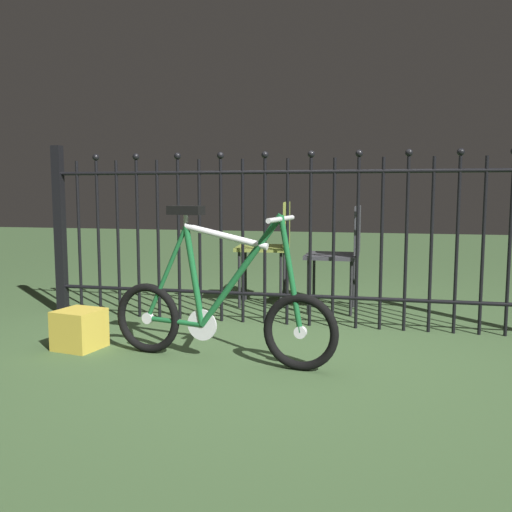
{
  "coord_description": "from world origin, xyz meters",
  "views": [
    {
      "loc": [
        0.66,
        -3.18,
        0.95
      ],
      "look_at": [
        -0.11,
        0.21,
        0.55
      ],
      "focal_mm": 39.13,
      "sensor_mm": 36.0,
      "label": 1
    }
  ],
  "objects_px": {
    "chair_olive": "(272,241)",
    "chair_charcoal": "(343,248)",
    "bicycle": "(219,310)",
    "display_crate": "(80,329)"
  },
  "relations": [
    {
      "from": "chair_charcoal",
      "to": "display_crate",
      "type": "distance_m",
      "value": 2.11
    },
    {
      "from": "chair_olive",
      "to": "display_crate",
      "type": "relative_size",
      "value": 3.46
    },
    {
      "from": "bicycle",
      "to": "chair_olive",
      "type": "height_order",
      "value": "bicycle"
    },
    {
      "from": "bicycle",
      "to": "chair_olive",
      "type": "distance_m",
      "value": 1.64
    },
    {
      "from": "chair_olive",
      "to": "chair_charcoal",
      "type": "height_order",
      "value": "chair_olive"
    },
    {
      "from": "bicycle",
      "to": "chair_charcoal",
      "type": "xyz_separation_m",
      "value": [
        0.58,
        1.5,
        0.21
      ]
    },
    {
      "from": "bicycle",
      "to": "display_crate",
      "type": "xyz_separation_m",
      "value": [
        -0.9,
        0.05,
        -0.18
      ]
    },
    {
      "from": "bicycle",
      "to": "chair_charcoal",
      "type": "height_order",
      "value": "bicycle"
    },
    {
      "from": "chair_olive",
      "to": "bicycle",
      "type": "bearing_deg",
      "value": -89.38
    },
    {
      "from": "bicycle",
      "to": "display_crate",
      "type": "height_order",
      "value": "bicycle"
    }
  ]
}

